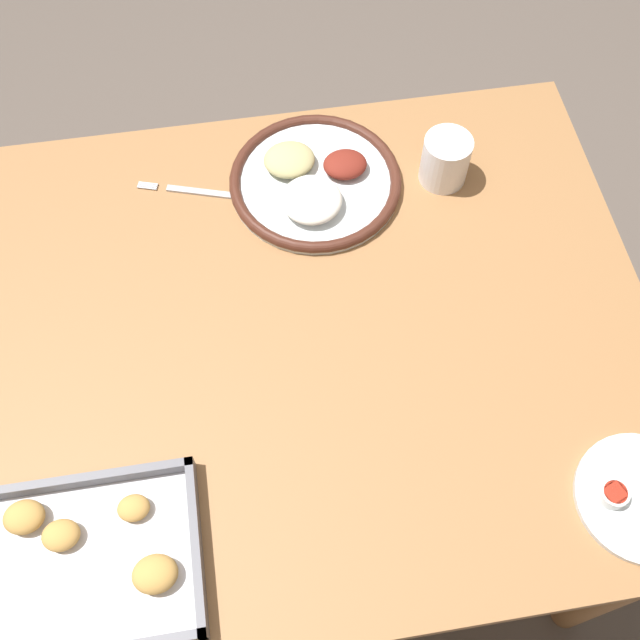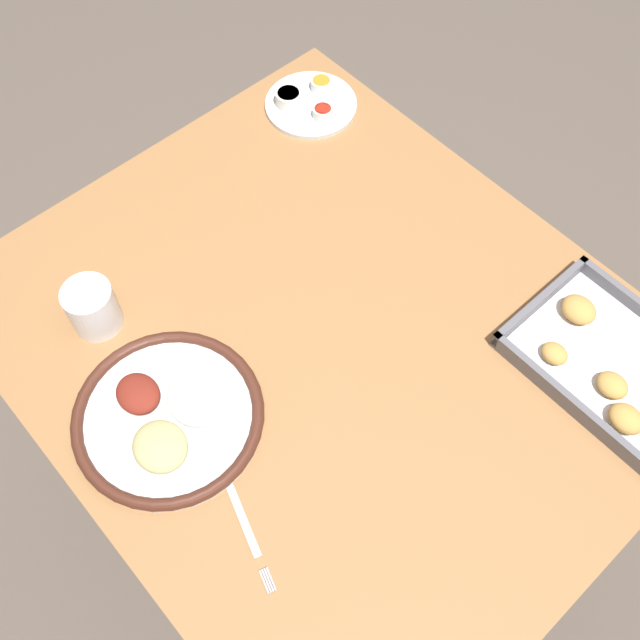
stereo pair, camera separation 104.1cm
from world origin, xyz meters
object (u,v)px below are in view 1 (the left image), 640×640
object	(u,v)px
baking_tray	(87,558)
drinking_cup	(445,160)
dinner_plate	(315,181)
fork	(204,192)

from	to	relation	value
baking_tray	drinking_cup	xyz separation A→B (m)	(-0.63, -0.57, 0.03)
dinner_plate	baking_tray	xyz separation A→B (m)	(0.40, 0.58, -0.00)
fork	drinking_cup	xyz separation A→B (m)	(-0.42, 0.03, 0.04)
fork	baking_tray	size ratio (longest dim) A/B	0.67
fork	baking_tray	distance (m)	0.63
dinner_plate	baking_tray	world-z (taller)	dinner_plate
baking_tray	dinner_plate	bearing A→B (deg)	-124.35
dinner_plate	fork	xyz separation A→B (m)	(0.19, -0.01, -0.01)
baking_tray	drinking_cup	distance (m)	0.85
drinking_cup	dinner_plate	bearing A→B (deg)	-3.77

